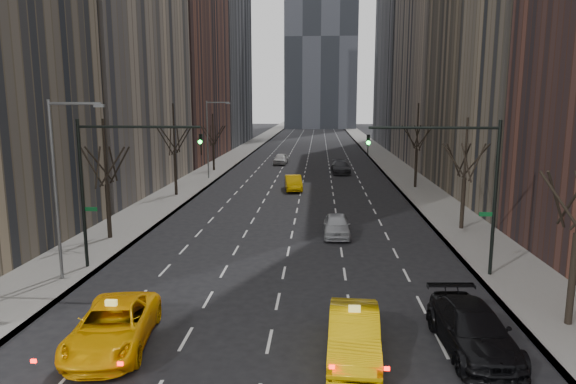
% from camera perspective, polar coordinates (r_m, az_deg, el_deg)
% --- Properties ---
extents(sidewalk_left, '(4.50, 320.00, 0.15)m').
position_cam_1_polar(sidewalk_left, '(85.88, -5.97, 3.96)').
color(sidewalk_left, slate).
rests_on(sidewalk_left, ground).
extents(sidewalk_right, '(4.50, 320.00, 0.15)m').
position_cam_1_polar(sidewalk_right, '(85.36, 10.51, 3.81)').
color(sidewalk_right, slate).
rests_on(sidewalk_right, ground).
extents(bld_left_far, '(14.00, 28.00, 44.00)m').
position_cam_1_polar(bld_left_far, '(84.57, -13.26, 18.57)').
color(bld_left_far, brown).
rests_on(bld_left_far, ground).
extents(bld_right_deep, '(14.00, 30.00, 58.00)m').
position_cam_1_polar(bld_right_deep, '(112.78, 14.36, 19.90)').
color(bld_right_deep, '#5C5C61').
rests_on(bld_right_deep, ground).
extents(tree_lw_b, '(3.36, 3.50, 7.82)m').
position_cam_1_polar(tree_lw_b, '(35.49, -19.48, 0.81)').
color(tree_lw_b, black).
rests_on(tree_lw_b, ground).
extents(tree_lw_c, '(3.36, 3.50, 8.74)m').
position_cam_1_polar(tree_lw_c, '(50.44, -12.46, 4.08)').
color(tree_lw_c, black).
rests_on(tree_lw_c, ground).
extents(tree_lw_d, '(3.36, 3.50, 7.36)m').
position_cam_1_polar(tree_lw_d, '(67.90, -8.30, 5.27)').
color(tree_lw_d, black).
rests_on(tree_lw_d, ground).
extents(tree_rw_b, '(3.36, 3.50, 7.82)m').
position_cam_1_polar(tree_rw_b, '(38.02, 18.98, 1.41)').
color(tree_rw_b, black).
rests_on(tree_rw_b, ground).
extents(tree_rw_c, '(3.36, 3.50, 8.74)m').
position_cam_1_polar(tree_rw_c, '(55.42, 14.10, 4.53)').
color(tree_rw_c, black).
rests_on(tree_rw_c, ground).
extents(traffic_mast_left, '(6.69, 0.39, 8.00)m').
position_cam_1_polar(traffic_mast_left, '(28.65, -18.99, 2.34)').
color(traffic_mast_left, black).
rests_on(traffic_mast_left, ground).
extents(traffic_mast_right, '(6.69, 0.39, 8.00)m').
position_cam_1_polar(traffic_mast_right, '(27.47, 18.85, 2.04)').
color(traffic_mast_right, black).
rests_on(traffic_mast_right, ground).
extents(streetlight_near, '(2.83, 0.22, 9.00)m').
position_cam_1_polar(streetlight_near, '(27.57, -23.90, 2.02)').
color(streetlight_near, slate).
rests_on(streetlight_near, ground).
extents(streetlight_far, '(2.83, 0.22, 9.00)m').
position_cam_1_polar(streetlight_far, '(60.68, -8.61, 6.66)').
color(streetlight_far, slate).
rests_on(streetlight_far, ground).
extents(taxi_suv, '(3.36, 6.08, 1.61)m').
position_cam_1_polar(taxi_suv, '(20.75, -18.87, -13.94)').
color(taxi_suv, '#FFB305').
rests_on(taxi_suv, ground).
extents(taxi_sedan, '(2.05, 5.20, 1.68)m').
position_cam_1_polar(taxi_sedan, '(19.20, 7.34, -15.36)').
color(taxi_sedan, '#F0B805').
rests_on(taxi_sedan, ground).
extents(silver_sedan_ahead, '(1.80, 4.43, 1.51)m').
position_cam_1_polar(silver_sedan_ahead, '(35.10, 5.44, -3.69)').
color(silver_sedan_ahead, '#9EA1A6').
rests_on(silver_sedan_ahead, ground).
extents(parked_suv_black, '(2.64, 5.83, 1.66)m').
position_cam_1_polar(parked_suv_black, '(20.56, 19.82, -14.16)').
color(parked_suv_black, black).
rests_on(parked_suv_black, ground).
extents(far_taxi, '(2.16, 4.83, 1.54)m').
position_cam_1_polar(far_taxi, '(52.94, 0.60, 1.02)').
color(far_taxi, '#FFBB05').
rests_on(far_taxi, ground).
extents(far_suv_grey, '(2.44, 5.54, 1.58)m').
position_cam_1_polar(far_suv_grey, '(65.85, 5.87, 2.76)').
color(far_suv_grey, '#2B2C30').
rests_on(far_suv_grey, ground).
extents(far_car_white, '(2.11, 4.73, 1.58)m').
position_cam_1_polar(far_car_white, '(75.21, -0.82, 3.71)').
color(far_car_white, silver).
rests_on(far_car_white, ground).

